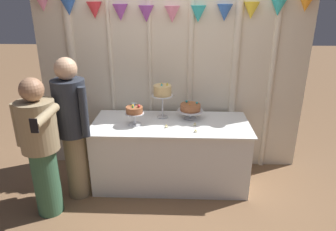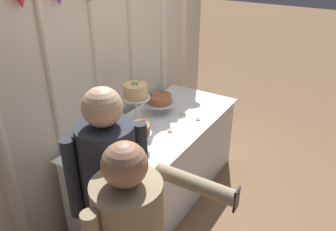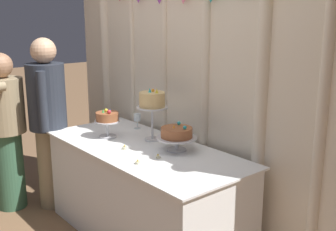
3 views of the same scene
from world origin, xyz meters
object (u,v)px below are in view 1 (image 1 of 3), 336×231
Objects in this scene: cake_table at (171,153)px; wine_glass at (134,106)px; cake_display_leftmost at (134,111)px; tealight_far_left at (166,127)px; tealight_near_right at (196,131)px; guest_man_pink_jacket at (73,125)px; cake_display_rightmost at (190,108)px; guest_girl_blue_dress at (40,145)px; cake_display_center at (162,92)px; tealight_near_left at (195,125)px.

wine_glass reaches higher than cake_table.
tealight_far_left is at bearing -11.70° from cake_display_leftmost.
guest_man_pink_jacket is (-1.35, -0.06, 0.08)m from tealight_near_right.
cake_display_rightmost is at bearing 33.01° from cake_table.
guest_girl_blue_dress is at bearing -124.45° from guest_man_pink_jacket.
wine_glass is at bearing 134.74° from tealight_far_left.
guest_man_pink_jacket is at bearing -134.19° from wine_glass.
wine_glass is (-0.37, 0.11, -0.23)m from cake_display_center.
cake_display_center reaches higher than tealight_near_left.
guest_man_pink_jacket is 1.09× the size of guest_girl_blue_dress.
tealight_far_left is (0.37, -0.08, -0.15)m from cake_display_leftmost.
cake_display_rightmost is 0.19× the size of guest_man_pink_jacket.
cake_display_leftmost is 0.16× the size of guest_man_pink_jacket.
wine_glass is at bearing 48.93° from guest_girl_blue_dress.
wine_glass reaches higher than tealight_near_left.
tealight_near_left is at bearing 90.80° from tealight_near_right.
cake_display_leftmost is 0.81× the size of cake_display_rightmost.
guest_girl_blue_dress is (-1.18, -0.83, -0.32)m from cake_display_center.
guest_man_pink_jacket is (-1.35, -0.25, 0.08)m from tealight_near_left.
cake_display_rightmost is 8.64× the size of tealight_near_left.
guest_girl_blue_dress is at bearing -131.07° from wine_glass.
cake_table is 0.44m from tealight_far_left.
cake_display_leftmost is at bearing 168.30° from tealight_far_left.
cake_display_rightmost is (0.65, 0.22, -0.03)m from cake_display_leftmost.
tealight_far_left is at bearing -79.42° from cake_display_center.
wine_glass is 1.24m from guest_girl_blue_dress.
tealight_far_left is at bearing 21.98° from guest_girl_blue_dress.
tealight_near_left is (0.33, 0.07, -0.00)m from tealight_far_left.
tealight_near_right is 1.35m from guest_man_pink_jacket.
tealight_near_left is 1.37m from guest_man_pink_jacket.
cake_display_center reaches higher than cake_display_leftmost.
guest_man_pink_jacket is (-0.65, -0.25, -0.08)m from cake_display_leftmost.
guest_man_pink_jacket is 0.41m from guest_girl_blue_dress.
tealight_near_left is at bearing -77.92° from cake_display_rightmost.
cake_display_leftmost reaches higher than cake_display_rightmost.
tealight_near_left is 0.02× the size of guest_man_pink_jacket.
tealight_far_left is at bearing 9.67° from guest_man_pink_jacket.
cake_table is 0.70m from cake_display_leftmost.
cake_display_center reaches higher than cake_display_rightmost.
guest_girl_blue_dress is (-1.58, -0.39, -0.00)m from tealight_near_right.
guest_man_pink_jacket is at bearing -160.08° from cake_display_rightmost.
cake_table is at bearing 138.01° from tealight_near_right.
cake_display_rightmost is 1.73m from guest_girl_blue_dress.
tealight_near_left reaches higher than cake_table.
tealight_near_right is (0.05, -0.41, -0.12)m from cake_display_rightmost.
cake_display_leftmost is at bearing 165.00° from tealight_near_right.
guest_girl_blue_dress is (-1.24, -0.50, -0.00)m from tealight_far_left.
cake_table is 7.34× the size of cake_display_leftmost.
tealight_near_right is at bearing -18.59° from tealight_far_left.
cake_table is 0.56m from tealight_near_right.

